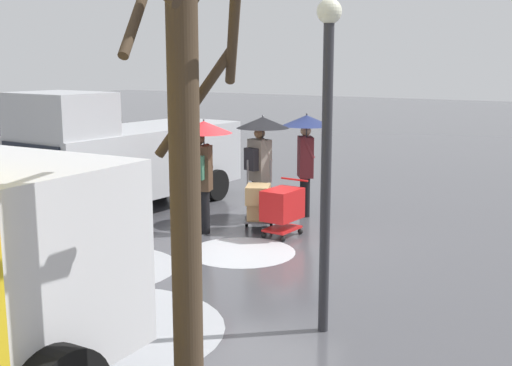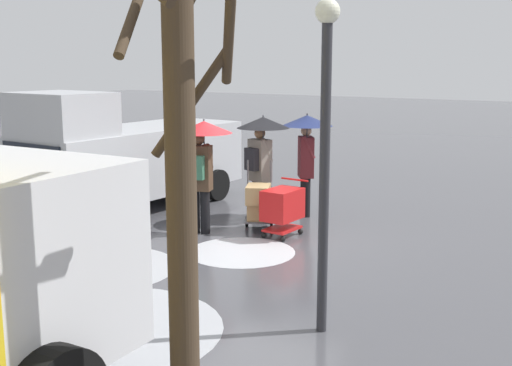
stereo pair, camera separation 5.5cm
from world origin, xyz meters
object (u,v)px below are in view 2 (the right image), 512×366
object	(u,v)px
shopping_cart_vendor	(283,206)
street_lamp	(325,134)
pedestrian_white_side	(307,141)
hand_dolly_boxes	(258,202)
cargo_van_parked_right	(126,156)
pedestrian_pink_side	(261,144)
bare_tree_near	(182,191)
pedestrian_black_side	(202,150)

from	to	relation	value
shopping_cart_vendor	street_lamp	bearing A→B (deg)	125.95
pedestrian_white_side	street_lamp	xyz separation A→B (m)	(-2.88, 5.08, 0.79)
street_lamp	hand_dolly_boxes	bearing A→B (deg)	-49.04
cargo_van_parked_right	pedestrian_pink_side	world-z (taller)	cargo_van_parked_right
shopping_cart_vendor	hand_dolly_boxes	xyz separation A→B (m)	(0.59, -0.11, -0.02)
hand_dolly_boxes	street_lamp	bearing A→B (deg)	130.96
bare_tree_near	street_lamp	world-z (taller)	bare_tree_near
cargo_van_parked_right	pedestrian_white_side	size ratio (longest dim) A/B	2.53
shopping_cart_vendor	bare_tree_near	distance (m)	6.99
bare_tree_near	pedestrian_white_side	bearing A→B (deg)	-69.01
pedestrian_pink_side	pedestrian_white_side	bearing A→B (deg)	-122.72
bare_tree_near	hand_dolly_boxes	bearing A→B (deg)	-62.99
pedestrian_pink_side	bare_tree_near	world-z (taller)	bare_tree_near
shopping_cart_vendor	bare_tree_near	size ratio (longest dim) A/B	0.23
pedestrian_pink_side	bare_tree_near	distance (m)	7.89
street_lamp	pedestrian_white_side	bearing A→B (deg)	-60.48
pedestrian_black_side	pedestrian_pink_side	bearing A→B (deg)	-108.11
cargo_van_parked_right	bare_tree_near	world-z (taller)	bare_tree_near
pedestrian_pink_side	bare_tree_near	bearing A→B (deg)	117.04
hand_dolly_boxes	street_lamp	size ratio (longest dim) A/B	0.34
pedestrian_black_side	bare_tree_near	distance (m)	6.96
hand_dolly_boxes	bare_tree_near	xyz separation A→B (m)	(-3.25, 6.37, 1.66)
cargo_van_parked_right	pedestrian_pink_side	size ratio (longest dim) A/B	2.53
shopping_cart_vendor	pedestrian_white_side	xyz separation A→B (m)	(0.36, -1.61, 1.02)
shopping_cart_vendor	pedestrian_pink_side	size ratio (longest dim) A/B	0.47
hand_dolly_boxes	pedestrian_white_side	xyz separation A→B (m)	(-0.23, -1.50, 1.04)
cargo_van_parked_right	pedestrian_black_side	xyz separation A→B (m)	(-2.58, 0.73, 0.39)
pedestrian_pink_side	shopping_cart_vendor	bearing A→B (deg)	140.87
pedestrian_black_side	pedestrian_white_side	distance (m)	2.45
pedestrian_white_side	street_lamp	distance (m)	5.89
street_lamp	cargo_van_parked_right	bearing A→B (deg)	-29.01
hand_dolly_boxes	pedestrian_white_side	bearing A→B (deg)	-98.60
pedestrian_white_side	street_lamp	bearing A→B (deg)	119.52
pedestrian_white_side	pedestrian_black_side	bearing A→B (deg)	65.80
shopping_cart_vendor	hand_dolly_boxes	bearing A→B (deg)	-10.59
pedestrian_pink_side	pedestrian_white_side	world-z (taller)	same
shopping_cart_vendor	street_lamp	world-z (taller)	street_lamp
bare_tree_near	shopping_cart_vendor	bearing A→B (deg)	-67.00
hand_dolly_boxes	pedestrian_white_side	distance (m)	1.84
hand_dolly_boxes	pedestrian_black_side	distance (m)	1.47
cargo_van_parked_right	hand_dolly_boxes	world-z (taller)	cargo_van_parked_right
shopping_cart_vendor	street_lamp	xyz separation A→B (m)	(-2.51, 3.46, 1.80)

